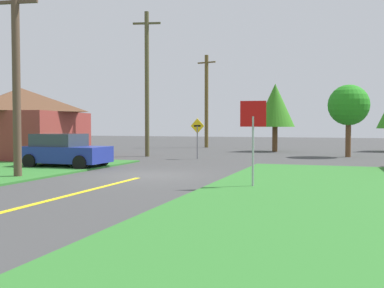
% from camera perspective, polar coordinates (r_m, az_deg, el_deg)
% --- Properties ---
extents(ground_plane, '(120.00, 120.00, 0.00)m').
position_cam_1_polar(ground_plane, '(18.33, -5.49, -3.97)').
color(ground_plane, '#404040').
extents(lane_stripe_center, '(0.20, 14.00, 0.01)m').
position_cam_1_polar(lane_stripe_center, '(11.59, -22.19, -7.82)').
color(lane_stripe_center, yellow).
rests_on(lane_stripe_center, ground).
extents(stop_sign, '(0.82, 0.13, 2.80)m').
position_cam_1_polar(stop_sign, '(14.49, 7.74, 2.26)').
color(stop_sign, '#9EA0A8').
rests_on(stop_sign, ground).
extents(parked_car_near_building, '(4.01, 2.16, 1.62)m').
position_cam_1_polar(parked_car_near_building, '(22.37, -15.84, -0.83)').
color(parked_car_near_building, navy).
rests_on(parked_car_near_building, ground).
extents(utility_pole_near, '(1.79, 0.43, 7.26)m').
position_cam_1_polar(utility_pole_near, '(18.51, -21.36, 7.55)').
color(utility_pole_near, brown).
rests_on(utility_pole_near, ground).
extents(utility_pole_mid, '(1.78, 0.54, 9.32)m').
position_cam_1_polar(utility_pole_mid, '(29.46, -5.73, 7.77)').
color(utility_pole_mid, brown).
rests_on(utility_pole_mid, ground).
extents(utility_pole_far, '(1.79, 0.49, 8.39)m').
position_cam_1_polar(utility_pole_far, '(41.12, 1.85, 5.53)').
color(utility_pole_far, brown).
rests_on(utility_pole_far, ground).
extents(direction_sign, '(0.89, 0.20, 2.44)m').
position_cam_1_polar(direction_sign, '(26.91, 0.69, 1.31)').
color(direction_sign, slate).
rests_on(direction_sign, ground).
extents(pine_tree_center, '(3.02, 3.02, 5.23)m').
position_cam_1_polar(pine_tree_center, '(35.36, 10.48, 4.81)').
color(pine_tree_center, brown).
rests_on(pine_tree_center, ground).
extents(oak_tree_right, '(2.59, 2.59, 4.61)m').
position_cam_1_polar(oak_tree_right, '(30.34, 19.23, 4.63)').
color(oak_tree_right, brown).
rests_on(oak_tree_right, ground).
extents(barn, '(7.36, 7.97, 4.33)m').
position_cam_1_polar(barn, '(29.72, -20.87, 2.50)').
color(barn, maroon).
rests_on(barn, ground).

